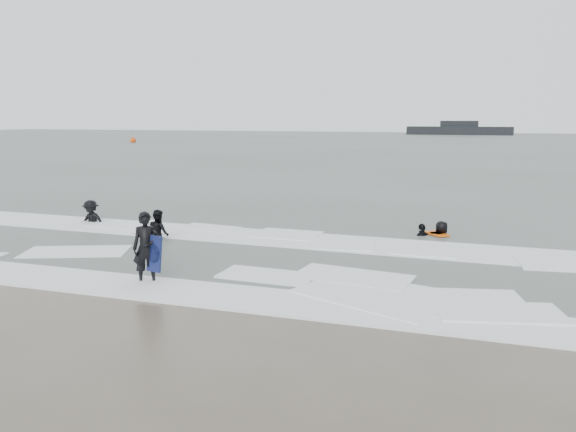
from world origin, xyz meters
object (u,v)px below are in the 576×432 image
(surfer_wading, at_px, (159,242))
(surfer_right_far, at_px, (441,237))
(surfer_right_near, at_px, (422,237))
(vessel_horizon, at_px, (459,130))
(surfer_breaker, at_px, (92,224))
(buoy, at_px, (133,140))
(surfer_centre, at_px, (148,283))

(surfer_wading, relative_size, surfer_right_far, 0.99)
(surfer_right_near, relative_size, surfer_right_far, 0.95)
(surfer_right_near, bearing_deg, surfer_wading, -23.34)
(surfer_wading, relative_size, vessel_horizon, 0.07)
(surfer_breaker, distance_m, surfer_right_far, 14.18)
(surfer_wading, height_order, vessel_horizon, vessel_horizon)
(surfer_wading, distance_m, buoy, 83.90)
(surfer_wading, xyz_separation_m, surfer_right_near, (8.81, 3.98, 0.00))
(buoy, relative_size, vessel_horizon, 0.06)
(surfer_centre, height_order, surfer_wading, surfer_centre)
(surfer_breaker, relative_size, vessel_horizon, 0.07)
(surfer_breaker, bearing_deg, surfer_wading, -26.25)
(surfer_breaker, height_order, vessel_horizon, vessel_horizon)
(surfer_right_near, height_order, buoy, buoy)
(surfer_right_near, bearing_deg, surfer_centre, 5.76)
(surfer_wading, xyz_separation_m, vessel_horizon, (4.63, 135.62, 1.33))
(surfer_right_near, relative_size, vessel_horizon, 0.06)
(surfer_breaker, xyz_separation_m, vessel_horizon, (9.16, 133.56, 1.33))
(surfer_breaker, xyz_separation_m, surfer_right_near, (13.34, 1.92, 0.00))
(surfer_centre, relative_size, vessel_horizon, 0.07)
(surfer_centre, xyz_separation_m, vessel_horizon, (2.15, 140.17, 1.33))
(surfer_wading, distance_m, surfer_right_far, 10.38)
(surfer_centre, relative_size, surfer_wading, 1.14)
(surfer_right_far, bearing_deg, buoy, -76.57)
(surfer_right_near, bearing_deg, vessel_horizon, -135.85)
(surfer_wading, height_order, surfer_right_near, surfer_wading)
(surfer_centre, bearing_deg, surfer_right_near, 28.17)
(surfer_right_far, distance_m, vessel_horizon, 131.49)
(surfer_breaker, relative_size, surfer_right_near, 1.12)
(surfer_centre, distance_m, surfer_right_far, 11.23)
(buoy, bearing_deg, surfer_right_far, -48.28)
(surfer_centre, distance_m, surfer_right_near, 10.62)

